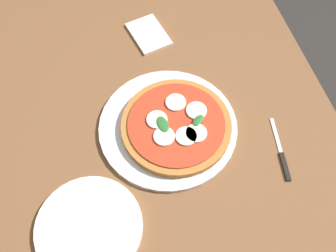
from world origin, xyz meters
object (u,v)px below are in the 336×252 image
object	(u,v)px
pizza	(176,125)
knife	(282,157)
dining_table	(153,135)
plate_white	(89,227)
serving_tray	(168,127)
napkin	(149,34)

from	to	relation	value
pizza	knife	world-z (taller)	pizza
pizza	knife	distance (m)	0.26
dining_table	plate_white	world-z (taller)	plate_white
plate_white	pizza	bearing A→B (deg)	127.48
serving_tray	knife	world-z (taller)	serving_tray
serving_tray	knife	bearing A→B (deg)	58.98
dining_table	knife	distance (m)	0.35
dining_table	plate_white	xyz separation A→B (m)	(0.25, -0.20, 0.11)
dining_table	serving_tray	distance (m)	0.12
plate_white	napkin	xyz separation A→B (m)	(-0.52, 0.25, -0.00)
dining_table	pizza	xyz separation A→B (m)	(0.06, 0.05, 0.13)
serving_tray	plate_white	xyz separation A→B (m)	(0.20, -0.23, 0.00)
serving_tray	plate_white	world-z (taller)	plate_white
dining_table	pizza	world-z (taller)	pizza
serving_tray	dining_table	bearing A→B (deg)	-145.07
napkin	knife	world-z (taller)	napkin
serving_tray	knife	xyz separation A→B (m)	(0.15, 0.24, -0.00)
dining_table	knife	xyz separation A→B (m)	(0.19, 0.28, 0.11)
plate_white	napkin	size ratio (longest dim) A/B	1.80
dining_table	napkin	size ratio (longest dim) A/B	9.06
plate_white	napkin	distance (m)	0.57
serving_tray	napkin	world-z (taller)	serving_tray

